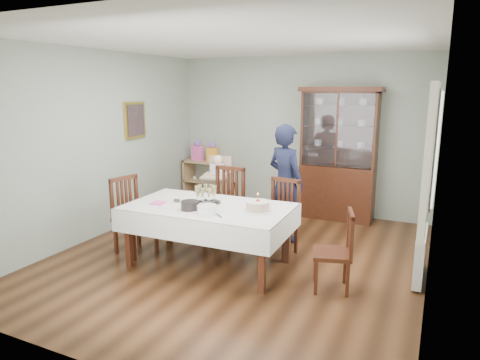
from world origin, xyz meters
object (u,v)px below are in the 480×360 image
Objects in this scene: dining_table at (209,235)px; chair_end_right at (333,266)px; woman at (285,183)px; champagne_tray at (206,198)px; gift_bag_orange at (212,153)px; sideboard at (207,181)px; chair_end_left at (135,231)px; china_cabinet at (338,152)px; high_chair at (218,198)px; chair_far_left at (224,221)px; chair_far_right at (279,233)px; gift_bag_pink at (197,151)px; birthday_cake at (258,206)px.

dining_table is 2.29× the size of chair_end_right.
dining_table is at bearing -106.56° from chair_end_right.
champagne_tray is (-0.61, -1.22, -0.00)m from woman.
gift_bag_orange is (-1.92, 1.34, 0.13)m from woman.
dining_table is 5.47× the size of champagne_tray.
sideboard is 2.99m from champagne_tray.
gift_bag_orange is (-0.30, 2.69, 0.66)m from chair_end_left.
china_cabinet is (0.98, 2.63, 0.74)m from dining_table.
high_chair is (-1.62, -1.17, -0.68)m from china_cabinet.
woman is (-0.44, -1.34, -0.29)m from china_cabinet.
high_chair is (-0.45, 0.68, 0.12)m from chair_far_left.
chair_end_left is (-1.75, -0.77, 0.01)m from chair_far_right.
gift_bag_pink is at bearing 130.34° from chair_far_left.
gift_bag_pink is at bearing 179.97° from china_cabinet.
sideboard is at bearing -147.21° from chair_end_right.
chair_end_right is at bearing -30.95° from chair_far_right.
chair_end_left is at bearing 63.94° from woman.
dining_table is 6.39× the size of birthday_cake.
high_chair is 1.48m from gift_bag_orange.
champagne_tray is (-0.07, 0.07, 0.45)m from dining_table.
gift_bag_orange reaches higher than chair_far_right.
high_chair is 3.57× the size of birthday_cake.
dining_table is 1.10m from chair_end_left.
high_chair is (-0.64, 1.46, 0.06)m from dining_table.
chair_end_left is 2.68× the size of gift_bag_pink.
chair_far_left reaches higher than champagne_tray.
woman is at bearing 63.55° from champagne_tray.
chair_far_right is 0.81m from woman.
sideboard is 2.46× the size of gift_bag_orange.
sideboard is 2.42× the size of champagne_tray.
chair_end_left is 2.79m from gift_bag_orange.
birthday_cake is (0.63, 0.04, 0.43)m from dining_table.
sideboard is at bearing 126.29° from chair_far_left.
china_cabinet is at bearing -24.49° from chair_end_left.
gift_bag_pink reaches higher than chair_end_left.
high_chair reaches higher than birthday_cake.
dining_table is 0.93× the size of china_cabinet.
china_cabinet reaches higher than champagne_tray.
chair_far_left is 2.92× the size of gift_bag_orange.
high_chair is at bearing 157.42° from chair_far_right.
sideboard is 2.50m from woman.
gift_bag_orange is (-1.31, 2.56, 0.13)m from champagne_tray.
dining_table is 3.05m from sideboard.
high_chair is (0.88, -1.19, 0.04)m from sideboard.
sideboard is 4.06m from chair_end_right.
chair_far_right reaches higher than sideboard.
chair_end_right is (0.89, -0.71, -0.03)m from chair_far_right.
high_chair is at bearing 112.36° from champagne_tray.
gift_bag_orange is (-1.39, 2.63, 0.58)m from dining_table.
china_cabinet is 2.15× the size of chair_end_left.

